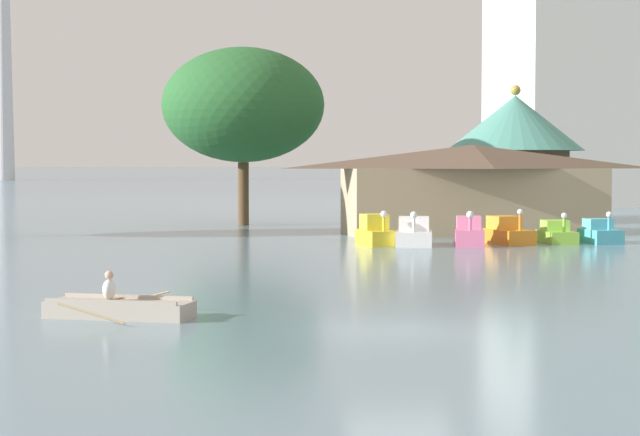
{
  "coord_description": "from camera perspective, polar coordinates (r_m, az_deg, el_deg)",
  "views": [
    {
      "loc": [
        -5.67,
        -25.52,
        3.92
      ],
      "look_at": [
        1.06,
        19.65,
        1.66
      ],
      "focal_mm": 63.39,
      "sensor_mm": 36.0,
      "label": 1
    }
  ],
  "objects": [
    {
      "name": "pedal_boat_lime",
      "position": [
        56.12,
        11.85,
        -0.79
      ],
      "size": [
        1.49,
        2.86,
        1.53
      ],
      "rotation": [
        0.0,
        0.0,
        -1.63
      ],
      "color": "#8CCC3F",
      "rests_on": "ground"
    },
    {
      "name": "pedal_boat_yellow",
      "position": [
        53.46,
        2.85,
        -0.76
      ],
      "size": [
        1.64,
        2.73,
        1.68
      ],
      "rotation": [
        0.0,
        0.0,
        -1.44
      ],
      "color": "yellow",
      "rests_on": "ground"
    },
    {
      "name": "green_roof_pavilion",
      "position": [
        77.24,
        9.82,
        3.39
      ],
      "size": [
        9.26,
        9.26,
        9.12
      ],
      "color": "brown",
      "rests_on": "ground"
    },
    {
      "name": "pedal_boat_cyan",
      "position": [
        56.43,
        13.95,
        -0.75
      ],
      "size": [
        1.57,
        2.3,
        1.58
      ],
      "rotation": [
        0.0,
        0.0,
        -1.51
      ],
      "color": "#4CB7CC",
      "rests_on": "ground"
    },
    {
      "name": "ground_plane",
      "position": [
        26.44,
        4.03,
        -5.7
      ],
      "size": [
        2000.0,
        2000.0,
        0.0
      ],
      "primitive_type": "plane",
      "color": "slate"
    },
    {
      "name": "boathouse",
      "position": [
        62.12,
        7.73,
        1.54
      ],
      "size": [
        14.92,
        5.77,
        4.88
      ],
      "color": "tan",
      "rests_on": "ground"
    },
    {
      "name": "pedal_boat_orange",
      "position": [
        55.14,
        9.41,
        -0.74
      ],
      "size": [
        2.04,
        3.17,
        1.72
      ],
      "rotation": [
        0.0,
        0.0,
        -1.37
      ],
      "color": "orange",
      "rests_on": "ground"
    },
    {
      "name": "rowboat_with_rower",
      "position": [
        28.98,
        -10.11,
        -4.5
      ],
      "size": [
        3.88,
        3.46,
        1.19
      ],
      "rotation": [
        0.0,
        0.0,
        5.9
      ],
      "color": "#ADA393",
      "rests_on": "ground"
    },
    {
      "name": "shoreline_tree_mid",
      "position": [
        70.57,
        -3.9,
        5.71
      ],
      "size": [
        10.11,
        10.11,
        11.06
      ],
      "color": "brown",
      "rests_on": "ground"
    },
    {
      "name": "pedal_boat_pink",
      "position": [
        53.32,
        7.53,
        -0.8
      ],
      "size": [
        1.82,
        2.62,
        1.69
      ],
      "rotation": [
        0.0,
        0.0,
        -1.8
      ],
      "color": "pink",
      "rests_on": "ground"
    },
    {
      "name": "background_building_block",
      "position": [
        111.09,
        15.3,
        7.06
      ],
      "size": [
        24.29,
        16.16,
        24.6
      ],
      "color": "silver",
      "rests_on": "ground"
    },
    {
      "name": "pedal_boat_white",
      "position": [
        53.27,
        4.76,
        -0.82
      ],
      "size": [
        2.25,
        3.01,
        1.66
      ],
      "rotation": [
        0.0,
        0.0,
        -1.81
      ],
      "color": "white",
      "rests_on": "ground"
    }
  ]
}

